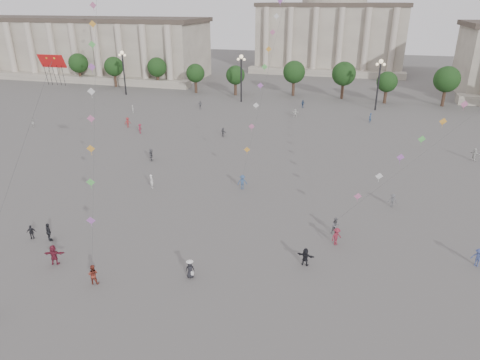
# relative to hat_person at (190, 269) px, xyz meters

# --- Properties ---
(ground) EXTENTS (360.00, 360.00, 0.00)m
(ground) POSITION_rel_hat_person_xyz_m (0.63, -2.77, -0.83)
(ground) COLOR #5D5A57
(ground) RESTS_ON ground
(hall_west) EXTENTS (84.00, 26.22, 17.20)m
(hall_west) POSITION_rel_hat_person_xyz_m (-74.37, 91.12, 7.59)
(hall_west) COLOR gray
(hall_west) RESTS_ON ground
(hall_central) EXTENTS (48.30, 34.30, 35.50)m
(hall_central) POSITION_rel_hat_person_xyz_m (0.63, 126.45, 13.40)
(hall_central) COLOR gray
(hall_central) RESTS_ON ground
(tree_row) EXTENTS (137.12, 5.12, 8.00)m
(tree_row) POSITION_rel_hat_person_xyz_m (0.63, 75.23, 4.56)
(tree_row) COLOR #37261B
(tree_row) RESTS_ON ground
(lamp_post_far_west) EXTENTS (2.00, 0.90, 10.65)m
(lamp_post_far_west) POSITION_rel_hat_person_xyz_m (-44.37, 67.23, 6.52)
(lamp_post_far_west) COLOR #262628
(lamp_post_far_west) RESTS_ON ground
(lamp_post_mid_west) EXTENTS (2.00, 0.90, 10.65)m
(lamp_post_mid_west) POSITION_rel_hat_person_xyz_m (-14.37, 67.23, 6.52)
(lamp_post_mid_west) COLOR #262628
(lamp_post_mid_west) RESTS_ON ground
(lamp_post_mid_east) EXTENTS (2.00, 0.90, 10.65)m
(lamp_post_mid_east) POSITION_rel_hat_person_xyz_m (15.63, 67.23, 6.52)
(lamp_post_mid_east) COLOR #262628
(lamp_post_mid_east) RESTS_ON ground
(person_crowd_0) EXTENTS (0.98, 1.01, 1.70)m
(person_crowd_0) POSITION_rel_hat_person_xyz_m (0.24, 65.23, 0.02)
(person_crowd_0) COLOR #36527A
(person_crowd_0) RESTS_ON ground
(person_crowd_1) EXTENTS (0.92, 0.91, 1.50)m
(person_crowd_1) POSITION_rel_hat_person_xyz_m (-45.85, 35.93, -0.08)
(person_crowd_1) COLOR beige
(person_crowd_1) RESTS_ON ground
(person_crowd_2) EXTENTS (1.30, 1.39, 1.88)m
(person_crowd_2) POSITION_rel_hat_person_xyz_m (-28.72, 40.46, 0.11)
(person_crowd_2) COLOR maroon
(person_crowd_2) RESTS_ON ground
(person_crowd_3) EXTENTS (1.62, 0.74, 1.68)m
(person_crowd_3) POSITION_rel_hat_person_xyz_m (9.12, 4.51, 0.01)
(person_crowd_3) COLOR black
(person_crowd_3) RESTS_ON ground
(person_crowd_4) EXTENTS (1.57, 1.13, 1.64)m
(person_crowd_4) POSITION_rel_hat_person_xyz_m (-0.06, 56.79, -0.01)
(person_crowd_4) COLOR silver
(person_crowd_4) RESTS_ON ground
(person_crowd_6) EXTENTS (1.06, 0.67, 1.57)m
(person_crowd_6) POSITION_rel_hat_person_xyz_m (17.08, 18.91, -0.05)
(person_crowd_6) COLOR #56575B
(person_crowd_6) RESTS_ON ground
(person_crowd_7) EXTENTS (1.58, 1.68, 1.89)m
(person_crowd_7) POSITION_rel_hat_person_xyz_m (29.33, 38.37, 0.11)
(person_crowd_7) COLOR silver
(person_crowd_7) RESTS_ON ground
(person_crowd_8) EXTENTS (1.26, 1.30, 1.78)m
(person_crowd_8) POSITION_rel_hat_person_xyz_m (11.53, 8.78, 0.06)
(person_crowd_8) COLOR maroon
(person_crowd_8) RESTS_ON ground
(person_crowd_10) EXTENTS (0.64, 0.67, 1.54)m
(person_crowd_10) POSITION_rel_hat_person_xyz_m (-33.53, 51.07, -0.06)
(person_crowd_10) COLOR beige
(person_crowd_10) RESTS_ON ground
(person_crowd_12) EXTENTS (1.44, 1.12, 1.52)m
(person_crowd_12) POSITION_rel_hat_person_xyz_m (-9.93, 39.84, -0.07)
(person_crowd_12) COLOR #59595D
(person_crowd_12) RESTS_ON ground
(person_crowd_13) EXTENTS (0.78, 0.76, 1.80)m
(person_crowd_13) POSITION_rel_hat_person_xyz_m (-11.75, 16.30, 0.07)
(person_crowd_13) COLOR silver
(person_crowd_13) RESTS_ON ground
(person_crowd_14) EXTENTS (1.28, 1.02, 1.74)m
(person_crowd_14) POSITION_rel_hat_person_xyz_m (23.79, 8.51, 0.04)
(person_crowd_14) COLOR #384780
(person_crowd_14) RESTS_ON ground
(person_crowd_16) EXTENTS (1.13, 0.62, 1.83)m
(person_crowd_16) POSITION_rel_hat_person_xyz_m (-20.94, 57.68, 0.08)
(person_crowd_16) COLOR slate
(person_crowd_16) RESTS_ON ground
(person_crowd_17) EXTENTS (0.76, 1.18, 1.72)m
(person_crowd_17) POSITION_rel_hat_person_xyz_m (-24.65, 37.60, 0.03)
(person_crowd_17) COLOR maroon
(person_crowd_17) RESTS_ON ground
(person_crowd_18) EXTENTS (1.35, 1.71, 1.81)m
(person_crowd_18) POSITION_rel_hat_person_xyz_m (-16.37, 25.34, 0.07)
(person_crowd_18) COLOR #58585C
(person_crowd_18) RESTS_ON ground
(person_crowd_19) EXTENTS (0.69, 0.78, 1.80)m
(person_crowd_19) POSITION_rel_hat_person_xyz_m (14.53, 56.48, 0.07)
(person_crowd_19) COLOR #324B72
(person_crowd_19) RESTS_ON ground
(tourist_1) EXTENTS (1.17, 1.01, 1.89)m
(tourist_1) POSITION_rel_hat_person_xyz_m (-15.53, 1.87, 0.11)
(tourist_1) COLOR black
(tourist_1) RESTS_ON ground
(tourist_2) EXTENTS (1.86, 1.08, 1.91)m
(tourist_2) POSITION_rel_hat_person_xyz_m (-12.38, -1.43, 0.12)
(tourist_2) COLOR maroon
(tourist_2) RESTS_ON ground
(tourist_4) EXTENTS (0.94, 0.76, 1.49)m
(tourist_4) POSITION_rel_hat_person_xyz_m (-17.42, 1.70, -0.09)
(tourist_4) COLOR black
(tourist_4) RESTS_ON ground
(kite_flyer_0) EXTENTS (1.01, 0.88, 1.76)m
(kite_flyer_0) POSITION_rel_hat_person_xyz_m (-7.40, -2.97, 0.05)
(kite_flyer_0) COLOR maroon
(kite_flyer_0) RESTS_ON ground
(kite_flyer_1) EXTENTS (1.40, 1.16, 1.88)m
(kite_flyer_1) POSITION_rel_hat_person_xyz_m (-0.71, 19.05, 0.11)
(kite_flyer_1) COLOR #365179
(kite_flyer_1) RESTS_ON ground
(kite_flyer_2) EXTENTS (1.06, 1.00, 1.73)m
(kite_flyer_2) POSITION_rel_hat_person_xyz_m (11.29, 10.93, 0.03)
(kite_flyer_2) COLOR #5B5B5F
(kite_flyer_2) RESTS_ON ground
(hat_person) EXTENTS (0.89, 0.74, 1.69)m
(hat_person) POSITION_rel_hat_person_xyz_m (0.00, 0.00, 0.00)
(hat_person) COLOR black
(hat_person) RESTS_ON ground
(dragon_kite) EXTENTS (2.21, 7.10, 20.87)m
(dragon_kite) POSITION_rel_hat_person_xyz_m (-11.04, 0.68, 15.73)
(dragon_kite) COLOR red
(dragon_kite) RESTS_ON ground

